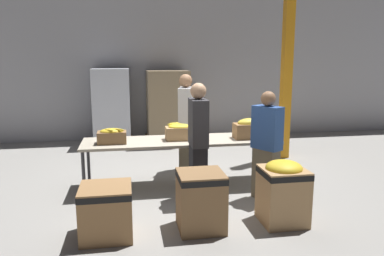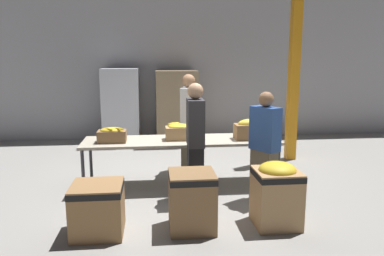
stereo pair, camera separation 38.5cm
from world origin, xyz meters
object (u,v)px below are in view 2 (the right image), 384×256
at_px(volunteer_0, 189,124).
at_px(volunteer_1, 195,143).
at_px(volunteer_2, 264,148).
at_px(donation_bin_1, 192,199).
at_px(donation_bin_0, 98,207).
at_px(pallet_stack_0, 121,107).
at_px(donation_bin_2, 276,192).
at_px(banana_box_1, 179,131).
at_px(banana_box_0, 112,135).
at_px(banana_box_2, 250,129).
at_px(sorting_table, 181,142).
at_px(support_pillar, 295,60).
at_px(pallet_stack_1, 176,107).

bearing_deg(volunteer_0, volunteer_1, 11.75).
relative_size(volunteer_2, donation_bin_1, 2.23).
height_order(donation_bin_0, pallet_stack_0, pallet_stack_0).
height_order(volunteer_2, donation_bin_1, volunteer_2).
bearing_deg(donation_bin_2, banana_box_1, 123.89).
relative_size(banana_box_0, banana_box_2, 0.87).
xyz_separation_m(sorting_table, donation_bin_1, (-0.00, -1.59, -0.33)).
bearing_deg(donation_bin_0, support_pillar, 40.94).
distance_m(banana_box_2, support_pillar, 2.20).
bearing_deg(donation_bin_1, pallet_stack_1, 88.48).
distance_m(banana_box_0, volunteer_2, 2.30).
distance_m(banana_box_2, volunteer_0, 1.23).
xyz_separation_m(support_pillar, pallet_stack_0, (-3.53, 1.82, -1.12)).
bearing_deg(pallet_stack_0, volunteer_2, -59.86).
bearing_deg(volunteer_0, banana_box_2, 60.70).
bearing_deg(volunteer_1, pallet_stack_1, 1.22).
distance_m(banana_box_0, banana_box_2, 2.17).
bearing_deg(support_pillar, donation_bin_0, -139.06).
bearing_deg(volunteer_0, donation_bin_2, 33.15).
xyz_separation_m(banana_box_1, pallet_stack_1, (0.16, 3.17, -0.03)).
distance_m(volunteer_1, volunteer_2, 0.98).
bearing_deg(sorting_table, pallet_stack_1, 87.80).
height_order(sorting_table, volunteer_0, volunteer_0).
xyz_separation_m(volunteer_2, donation_bin_0, (-2.22, -0.81, -0.46)).
bearing_deg(volunteer_1, donation_bin_1, 171.74).
distance_m(banana_box_2, volunteer_2, 0.71).
height_order(banana_box_0, pallet_stack_1, pallet_stack_1).
height_order(banana_box_1, donation_bin_1, banana_box_1).
distance_m(banana_box_0, banana_box_1, 1.04).
relative_size(volunteer_0, pallet_stack_1, 1.01).
distance_m(donation_bin_0, pallet_stack_1, 4.94).
bearing_deg(pallet_stack_1, support_pillar, -38.87).
bearing_deg(pallet_stack_1, banana_box_1, -92.82).
xyz_separation_m(pallet_stack_0, pallet_stack_1, (1.32, -0.04, -0.03)).
bearing_deg(volunteer_2, pallet_stack_1, -17.44).
distance_m(volunteer_0, volunteer_2, 1.80).
xyz_separation_m(sorting_table, banana_box_2, (1.09, -0.08, 0.20)).
bearing_deg(pallet_stack_0, pallet_stack_1, -1.89).
bearing_deg(volunteer_1, sorting_table, 14.28).
height_order(volunteer_1, support_pillar, support_pillar).
height_order(banana_box_0, donation_bin_2, banana_box_0).
bearing_deg(pallet_stack_0, donation_bin_1, -76.06).
distance_m(banana_box_2, donation_bin_1, 1.95).
relative_size(donation_bin_1, support_pillar, 0.18).
height_order(banana_box_2, pallet_stack_1, pallet_stack_1).
bearing_deg(donation_bin_1, donation_bin_2, -0.00).
bearing_deg(banana_box_1, banana_box_0, -175.81).
relative_size(sorting_table, volunteer_0, 1.76).
relative_size(donation_bin_1, pallet_stack_0, 0.39).
bearing_deg(sorting_table, volunteer_1, -76.52).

